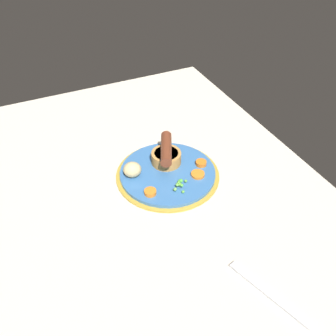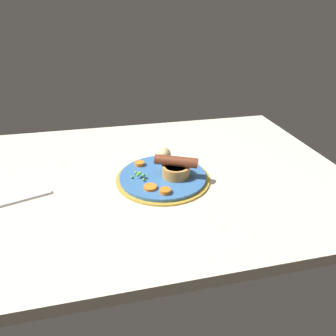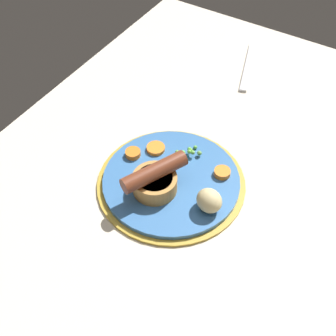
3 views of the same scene
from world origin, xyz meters
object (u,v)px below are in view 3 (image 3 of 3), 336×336
Objects in this scene: dinner_plate at (171,182)px; pea_pile at (189,152)px; fork at (248,67)px; potato_chunk_0 at (209,201)px; carrot_slice_1 at (222,173)px; carrot_slice_2 at (133,153)px; sausage_pudding at (155,179)px; carrot_slice_0 at (156,148)px.

dinner_plate is 5.85× the size of pea_pile.
fork is (38.63, 3.06, -0.27)cm from dinner_plate.
dinner_plate is at bearing 75.81° from potato_chunk_0.
pea_pile reaches higher than dinner_plate.
carrot_slice_1 is 34.57cm from fork.
carrot_slice_2 is 37.85cm from fork.
pea_pile is 1.55× the size of carrot_slice_1.
fork is (40.81, 11.69, -3.10)cm from potato_chunk_0.
potato_chunk_0 is at bearing -134.69° from pea_pile.
potato_chunk_0 is 18.02cm from carrot_slice_2.
carrot_slice_1 is at bearing 162.30° from sausage_pudding.
carrot_slice_1 is at bearing 179.39° from fork.
sausage_pudding is 9.93cm from potato_chunk_0.
carrot_slice_1 is at bearing 10.76° from potato_chunk_0.
potato_chunk_0 is 1.61× the size of carrot_slice_2.
pea_pile is at bearing 82.81° from carrot_slice_1.
fork is at bearing 15.99° from potato_chunk_0.
dinner_plate is 9.20cm from carrot_slice_1.
sausage_pudding reaches higher than fork.
carrot_slice_0 is at bearing -123.37° from sausage_pudding.
fork is (32.99, 10.21, -1.61)cm from carrot_slice_1.
carrot_slice_1 is (-0.93, -7.36, -0.48)cm from pea_pile.
carrot_slice_2 reaches higher than fork.
carrot_slice_1 is 0.16× the size of fork.
potato_chunk_0 is at bearing -169.24° from carrot_slice_1.
dinner_plate is 7.81cm from carrot_slice_0.
carrot_slice_0 is 1.21× the size of carrot_slice_2.
dinner_plate is 2.22× the size of sausage_pudding.
pea_pile reaches higher than carrot_slice_1.
carrot_slice_2 is (-3.33, 2.80, 0.16)cm from carrot_slice_0.
dinner_plate is at bearing -126.70° from carrot_slice_0.
carrot_slice_0 reaches higher than fork.
potato_chunk_0 is 8.10cm from carrot_slice_1.
dinner_plate is 4.99cm from sausage_pudding.
pea_pile reaches higher than fork.
dinner_plate is at bearing -98.12° from carrot_slice_2.
dinner_plate is 9.04× the size of carrot_slice_1.
carrot_slice_0 is (4.62, 6.19, 1.19)cm from dinner_plate.
sausage_pudding is 9.34cm from carrot_slice_2.
potato_chunk_0 is at bearing -101.12° from carrot_slice_2.
pea_pile is (10.01, -0.99, -1.58)cm from sausage_pudding.
carrot_slice_1 is at bearing -85.62° from carrot_slice_0.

